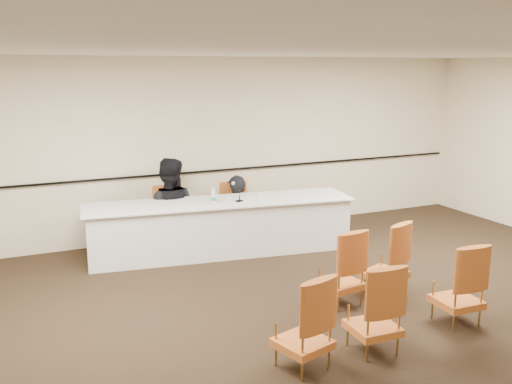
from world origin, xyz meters
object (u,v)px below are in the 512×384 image
coffee_cup (260,197)px  aud_chair_back_mid (374,307)px  microphone (239,192)px  panelist_second (169,215)px  panelist_main_chair (236,212)px  panelist_second_chair (169,217)px  panelist_main (236,222)px  drinking_glass (229,199)px  aud_chair_front_mid (341,266)px  aud_chair_front_right (386,257)px  aud_chair_back_right (458,283)px  aud_chair_back_left (303,321)px  panel_table (221,227)px  water_bottle (213,195)px

coffee_cup → aud_chair_back_mid: bearing=-95.2°
microphone → panelist_second: bearing=121.5°
panelist_main_chair → panelist_second_chair: bearing=-180.0°
panelist_main → panelist_second: 1.13m
panelist_main → panelist_main_chair: size_ratio=1.70×
drinking_glass → aud_chair_front_mid: 2.39m
aud_chair_front_mid → microphone: bearing=91.3°
aud_chair_front_right → aud_chair_front_mid: bearing=163.3°
microphone → aud_chair_front_mid: 2.36m
panelist_main → aud_chair_back_right: bearing=126.5°
panelist_main_chair → aud_chair_back_left: 4.23m
panelist_main_chair → aud_chair_back_mid: size_ratio=1.00×
aud_chair_front_mid → aud_chair_back_left: size_ratio=1.00×
aud_chair_back_mid → microphone: bearing=92.8°
panel_table → aud_chair_front_mid: 2.51m
coffee_cup → panel_table: bearing=158.2°
panelist_second → drinking_glass: (0.71, -0.82, 0.37)m
panelist_main_chair → panelist_second_chair: size_ratio=1.00×
panelist_main_chair → panelist_second: size_ratio=0.51×
aud_chair_front_mid → coffee_cup: bearing=83.4°
panelist_second → aud_chair_front_mid: 3.35m
panelist_main_chair → aud_chair_back_mid: 4.12m
panelist_second_chair → aud_chair_back_left: (0.08, -4.26, 0.00)m
panelist_second → aud_chair_front_right: 3.63m
water_bottle → panel_table: bearing=30.5°
panel_table → coffee_cup: bearing=-13.8°
panelist_second → aud_chair_front_mid: panelist_second is taller
aud_chair_back_left → microphone: bearing=61.4°
panelist_second → aud_chair_back_mid: bearing=125.8°
microphone → aud_chair_back_mid: bearing=-104.3°
microphone → coffee_cup: size_ratio=2.43×
coffee_cup → aud_chair_front_mid: size_ratio=0.13×
panelist_second_chair → aud_chair_back_mid: (0.89, -4.27, 0.00)m
aud_chair_front_mid → aud_chair_back_right: size_ratio=1.00×
panelist_second_chair → panel_table: bearing=-40.2°
panelist_main → coffee_cup: (0.09, -0.76, 0.59)m
panelist_main_chair → aud_chair_back_mid: bearing=-85.0°
aud_chair_front_mid → aud_chair_back_left: 1.63m
panelist_main_chair → panelist_second_chair: (-1.10, 0.15, 0.00)m
microphone → panel_table: bearing=134.7°
coffee_cup → aud_chair_front_right: (0.75, -2.16, -0.41)m
microphone → coffee_cup: bearing=-28.2°
water_bottle → drinking_glass: bearing=-11.4°
microphone → aud_chair_front_right: bearing=-79.0°
panelist_main_chair → aud_chair_back_mid: (-0.22, -4.11, 0.00)m
microphone → panelist_main: bearing=56.8°
aud_chair_front_mid → panelist_second_chair: bearing=103.8°
aud_chair_front_mid → aud_chair_back_right: (0.90, -0.99, 0.00)m
water_bottle → aud_chair_front_right: water_bottle is taller
microphone → aud_chair_back_right: bearing=-83.4°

